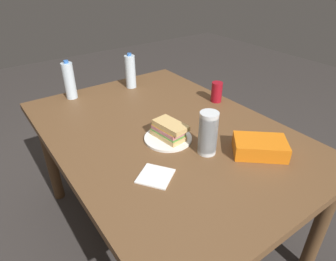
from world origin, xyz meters
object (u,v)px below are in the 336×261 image
object	(u,v)px
soda_can_red	(217,92)
water_bottle_spare	(69,81)
dining_table	(165,143)
paper_plate	(168,138)
plastic_cup_stack	(208,133)
sandwich	(169,130)
chip_bag	(260,147)
water_bottle_tall	(130,71)

from	to	relation	value
soda_can_red	water_bottle_spare	xyz separation A→B (m)	(-0.57, -0.70, 0.05)
dining_table	paper_plate	bearing A→B (deg)	-26.04
dining_table	plastic_cup_stack	world-z (taller)	plastic_cup_stack
sandwich	plastic_cup_stack	xyz separation A→B (m)	(0.19, 0.08, 0.05)
sandwich	chip_bag	world-z (taller)	sandwich
dining_table	chip_bag	size ratio (longest dim) A/B	6.67
chip_bag	soda_can_red	bearing A→B (deg)	-72.60
paper_plate	plastic_cup_stack	world-z (taller)	plastic_cup_stack
plastic_cup_stack	water_bottle_spare	distance (m)	0.98
dining_table	soda_can_red	distance (m)	0.49
dining_table	paper_plate	distance (m)	0.13
dining_table	water_bottle_spare	world-z (taller)	water_bottle_spare
sandwich	water_bottle_tall	distance (m)	0.72
chip_bag	water_bottle_spare	world-z (taller)	water_bottle_spare
paper_plate	sandwich	xyz separation A→B (m)	(0.00, 0.00, 0.05)
dining_table	chip_bag	xyz separation A→B (m)	(0.42, 0.23, 0.12)
soda_can_red	plastic_cup_stack	world-z (taller)	plastic_cup_stack
plastic_cup_stack	water_bottle_spare	bearing A→B (deg)	-163.05
dining_table	soda_can_red	size ratio (longest dim) A/B	12.57
dining_table	plastic_cup_stack	size ratio (longest dim) A/B	7.56
dining_table	chip_bag	distance (m)	0.49
sandwich	water_bottle_spare	world-z (taller)	water_bottle_spare
dining_table	water_bottle_tall	xyz separation A→B (m)	(-0.60, 0.14, 0.19)
soda_can_red	chip_bag	size ratio (longest dim) A/B	0.53
chip_bag	water_bottle_spare	bearing A→B (deg)	-25.35
chip_bag	dining_table	bearing A→B (deg)	-20.69
sandwich	water_bottle_spare	xyz separation A→B (m)	(-0.75, -0.21, 0.06)
paper_plate	water_bottle_tall	xyz separation A→B (m)	(-0.69, 0.18, 0.10)
chip_bag	water_bottle_tall	world-z (taller)	water_bottle_tall
sandwich	soda_can_red	xyz separation A→B (m)	(-0.19, 0.49, 0.01)
dining_table	water_bottle_spare	bearing A→B (deg)	-159.55
water_bottle_spare	soda_can_red	bearing A→B (deg)	51.07
chip_bag	water_bottle_tall	xyz separation A→B (m)	(-1.02, -0.08, 0.07)
dining_table	water_bottle_spare	size ratio (longest dim) A/B	6.40
soda_can_red	plastic_cup_stack	distance (m)	0.56
water_bottle_tall	soda_can_red	bearing A→B (deg)	31.72
dining_table	sandwich	world-z (taller)	sandwich
chip_bag	water_bottle_tall	distance (m)	1.03
soda_can_red	dining_table	bearing A→B (deg)	-77.64
paper_plate	plastic_cup_stack	distance (m)	0.23
plastic_cup_stack	chip_bag	bearing A→B (deg)	52.27
sandwich	chip_bag	distance (m)	0.42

